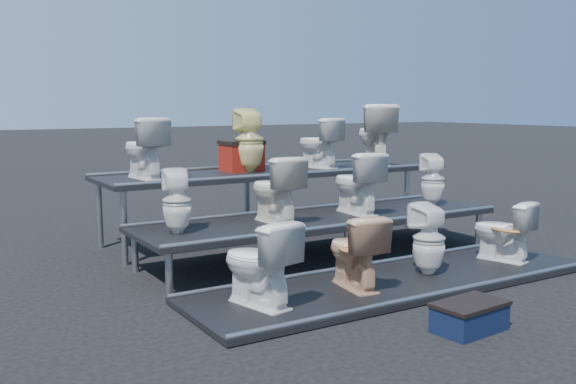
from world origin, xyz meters
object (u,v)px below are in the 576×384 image
toilet_11 (375,134)px  toilet_10 (318,143)px  toilet_2 (429,239)px  step_stool (469,318)px  toilet_5 (275,189)px  toilet_6 (356,183)px  toilet_8 (144,148)px  red_crate (242,158)px  toilet_0 (258,263)px  toilet_9 (249,140)px  toilet_7 (433,180)px  toilet_1 (355,251)px  toilet_4 (177,201)px  toilet_3 (503,231)px

toilet_11 → toilet_10: bearing=24.6°
toilet_2 → step_stool: size_ratio=1.27×
toilet_5 → toilet_6: size_ratio=1.00×
toilet_8 → toilet_11: toilet_11 is taller
step_stool → toilet_8: bearing=102.5°
red_crate → toilet_5: bearing=-105.5°
toilet_0 → toilet_9: toilet_9 is taller
toilet_2 → toilet_5: toilet_5 is taller
toilet_7 → toilet_9: 2.34m
toilet_2 → toilet_9: bearing=-77.6°
toilet_1 → toilet_8: toilet_8 is taller
toilet_11 → toilet_1: bearing=72.9°
toilet_6 → toilet_9: size_ratio=0.89×
toilet_1 → toilet_6: (1.01, 1.30, 0.42)m
toilet_7 → toilet_9: bearing=-13.5°
toilet_0 → toilet_5: 1.64m
toilet_11 → red_crate: size_ratio=1.80×
toilet_4 → toilet_8: size_ratio=0.90×
toilet_1 → toilet_3: size_ratio=1.06×
toilet_7 → toilet_10: toilet_10 is taller
toilet_0 → red_crate: (1.27, 2.75, 0.61)m
toilet_2 → red_crate: size_ratio=1.48×
toilet_10 → toilet_3: bearing=93.5°
toilet_1 → red_crate: (0.29, 2.75, 0.63)m
toilet_2 → toilet_11: size_ratio=0.82×
toilet_1 → toilet_7: size_ratio=1.06×
toilet_9 → toilet_2: bearing=112.3°
toilet_4 → toilet_9: 2.04m
toilet_1 → toilet_2: size_ratio=0.98×
toilet_6 → toilet_8: bearing=-28.2°
toilet_3 → red_crate: 3.29m
toilet_7 → toilet_8: bearing=-0.7°
toilet_6 → toilet_9: toilet_9 is taller
toilet_1 → toilet_5: toilet_5 is taller
toilet_1 → toilet_9: size_ratio=0.85×
toilet_2 → toilet_7: bearing=-135.1°
toilet_0 → toilet_6: 2.41m
toilet_7 → toilet_1: bearing=51.8°
toilet_6 → toilet_10: size_ratio=1.07×
toilet_2 → toilet_11: bearing=-118.8°
red_crate → step_stool: bearing=-93.5°
toilet_8 → toilet_6: bearing=142.9°
toilet_9 → step_stool: bearing=97.4°
toilet_0 → toilet_4: size_ratio=1.14×
toilet_7 → red_crate: size_ratio=1.36×
toilet_3 → toilet_5: toilet_5 is taller
toilet_7 → step_stool: toilet_7 is taller
toilet_3 → toilet_7: bearing=-115.5°
toilet_8 → toilet_11: bearing=175.2°
toilet_3 → toilet_9: (-1.64, 2.60, 0.88)m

